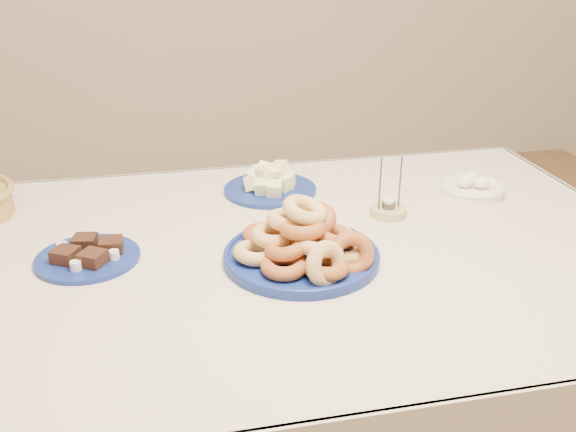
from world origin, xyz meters
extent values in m
cylinder|color=brown|center=(-0.70, 0.40, 0.36)|extent=(0.06, 0.06, 0.72)
cylinder|color=brown|center=(0.70, 0.40, 0.36)|extent=(0.06, 0.06, 0.72)
cube|color=beige|center=(0.00, 0.00, 0.74)|extent=(1.70, 1.10, 0.02)
cube|color=beige|center=(0.00, 0.55, 0.61)|extent=(1.70, 0.01, 0.28)
cylinder|color=navy|center=(0.03, -0.07, 0.76)|extent=(0.43, 0.43, 0.02)
torus|color=navy|center=(0.03, -0.07, 0.77)|extent=(0.43, 0.43, 0.01)
torus|color=tan|center=(0.11, -0.02, 0.78)|extent=(0.14, 0.14, 0.04)
torus|color=brown|center=(0.04, 0.03, 0.78)|extent=(0.14, 0.14, 0.03)
torus|color=brown|center=(-0.04, 0.01, 0.78)|extent=(0.12, 0.12, 0.04)
torus|color=tan|center=(-0.07, -0.07, 0.78)|extent=(0.12, 0.12, 0.04)
torus|color=brown|center=(-0.03, -0.14, 0.78)|extent=(0.13, 0.13, 0.03)
torus|color=brown|center=(0.05, -0.16, 0.78)|extent=(0.13, 0.13, 0.04)
torus|color=tan|center=(0.11, -0.10, 0.78)|extent=(0.10, 0.10, 0.04)
torus|color=tan|center=(0.07, -0.02, 0.81)|extent=(0.10, 0.10, 0.03)
torus|color=brown|center=(0.01, -0.01, 0.81)|extent=(0.13, 0.13, 0.05)
torus|color=tan|center=(-0.03, -0.06, 0.81)|extent=(0.12, 0.12, 0.03)
torus|color=brown|center=(-0.01, -0.11, 0.81)|extent=(0.11, 0.11, 0.05)
torus|color=tan|center=(0.05, -0.13, 0.81)|extent=(0.14, 0.14, 0.06)
torus|color=brown|center=(0.09, -0.08, 0.81)|extent=(0.12, 0.11, 0.06)
torus|color=brown|center=(0.05, -0.06, 0.84)|extent=(0.14, 0.14, 0.07)
torus|color=tan|center=(0.00, -0.05, 0.84)|extent=(0.14, 0.14, 0.04)
torus|color=brown|center=(0.02, -0.10, 0.84)|extent=(0.10, 0.11, 0.04)
torus|color=tan|center=(0.03, -0.07, 0.87)|extent=(0.14, 0.13, 0.06)
torus|color=tan|center=(0.05, -0.18, 0.80)|extent=(0.11, 0.10, 0.10)
torus|color=brown|center=(0.11, -0.14, 0.80)|extent=(0.10, 0.07, 0.10)
cylinder|color=navy|center=(0.03, 0.33, 0.76)|extent=(0.29, 0.29, 0.01)
cube|color=#EFF299|center=(0.01, 0.29, 0.78)|extent=(0.05, 0.05, 0.05)
cube|color=#EFF299|center=(0.05, 0.38, 0.78)|extent=(0.05, 0.05, 0.05)
cube|color=#EFF299|center=(0.02, 0.33, 0.81)|extent=(0.05, 0.06, 0.05)
cube|color=#EFF299|center=(-0.01, 0.33, 0.78)|extent=(0.06, 0.06, 0.05)
cube|color=#EFF299|center=(0.03, 0.31, 0.81)|extent=(0.06, 0.06, 0.05)
cube|color=#EFF299|center=(0.06, 0.35, 0.81)|extent=(0.05, 0.06, 0.05)
cube|color=#EFF299|center=(0.03, 0.27, 0.78)|extent=(0.05, 0.06, 0.05)
cube|color=#EFF299|center=(0.02, 0.31, 0.81)|extent=(0.06, 0.05, 0.05)
cube|color=#EFF299|center=(0.07, 0.31, 0.78)|extent=(0.06, 0.06, 0.04)
cube|color=#EFF299|center=(0.06, 0.34, 0.81)|extent=(0.06, 0.06, 0.06)
cube|color=#EFF299|center=(0.02, 0.32, 0.81)|extent=(0.05, 0.06, 0.05)
cube|color=#EFF299|center=(0.02, 0.40, 0.78)|extent=(0.06, 0.06, 0.05)
cube|color=#EFF299|center=(0.08, 0.32, 0.78)|extent=(0.05, 0.05, 0.04)
cube|color=#EFF299|center=(0.00, 0.37, 0.78)|extent=(0.06, 0.06, 0.05)
cylinder|color=navy|center=(-0.42, 0.03, 0.76)|extent=(0.28, 0.28, 0.01)
cube|color=black|center=(-0.46, 0.02, 0.77)|extent=(0.07, 0.07, 0.03)
cube|color=black|center=(-0.41, -0.01, 0.77)|extent=(0.07, 0.07, 0.03)
cube|color=black|center=(-0.43, 0.07, 0.77)|extent=(0.06, 0.06, 0.03)
cube|color=black|center=(-0.37, 0.04, 0.77)|extent=(0.05, 0.05, 0.03)
cylinder|color=silver|center=(-0.48, 0.07, 0.77)|extent=(0.03, 0.03, 0.02)
cylinder|color=silver|center=(-0.44, -0.03, 0.77)|extent=(0.03, 0.03, 0.02)
cylinder|color=silver|center=(-0.37, 0.01, 0.77)|extent=(0.03, 0.03, 0.02)
cylinder|color=tan|center=(0.29, 0.12, 0.76)|extent=(0.09, 0.09, 0.02)
cylinder|color=#434348|center=(0.29, 0.12, 0.78)|extent=(0.03, 0.03, 0.01)
cylinder|color=white|center=(0.29, 0.12, 0.79)|extent=(0.03, 0.03, 0.01)
cylinder|color=#434348|center=(0.26, 0.12, 0.84)|extent=(0.00, 0.00, 0.13)
cylinder|color=#434348|center=(0.32, 0.12, 0.84)|extent=(0.00, 0.00, 0.13)
cylinder|color=white|center=(0.56, 0.20, 0.76)|extent=(0.19, 0.19, 0.02)
torus|color=white|center=(0.56, 0.20, 0.77)|extent=(0.20, 0.20, 0.01)
ellipsoid|color=white|center=(0.54, 0.20, 0.79)|extent=(0.05, 0.04, 0.03)
ellipsoid|color=white|center=(0.57, 0.18, 0.79)|extent=(0.05, 0.04, 0.03)
ellipsoid|color=white|center=(0.57, 0.23, 0.79)|extent=(0.05, 0.04, 0.03)
camera|label=1|loc=(-0.26, -1.25, 1.40)|focal=40.00mm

